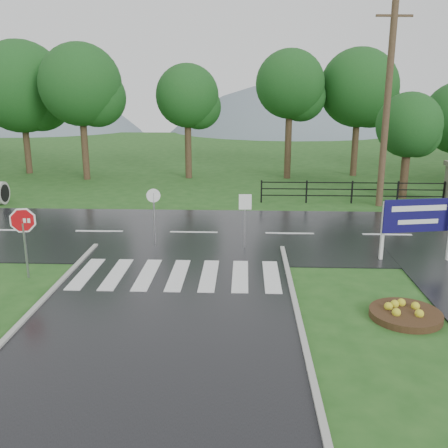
{
  "coord_description": "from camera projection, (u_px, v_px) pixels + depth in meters",
  "views": [
    {
      "loc": [
        2.11,
        -9.97,
        5.83
      ],
      "look_at": [
        1.44,
        6.0,
        1.5
      ],
      "focal_mm": 40.0,
      "sensor_mm": 36.0,
      "label": 1
    }
  ],
  "objects": [
    {
      "name": "reg_sign_small",
      "position": [
        245.0,
        210.0,
        18.43
      ],
      "size": [
        0.47,
        0.06,
        2.11
      ],
      "color": "#939399",
      "rests_on": "ground"
    },
    {
      "name": "ground",
      "position": [
        149.0,
        357.0,
        11.22
      ],
      "size": [
        120.0,
        120.0,
        0.0
      ],
      "primitive_type": "plane",
      "color": "#22501A",
      "rests_on": "ground"
    },
    {
      "name": "utility_pole_east",
      "position": [
        387.0,
        106.0,
        24.48
      ],
      "size": [
        1.77,
        0.33,
        9.94
      ],
      "color": "#473523",
      "rests_on": "ground"
    },
    {
      "name": "entrance_tree_left",
      "position": [
        409.0,
        125.0,
        26.62
      ],
      "size": [
        3.46,
        3.46,
        5.72
      ],
      "color": "#3D2B1C",
      "rests_on": "ground"
    },
    {
      "name": "treeline",
      "position": [
        229.0,
        177.0,
        34.33
      ],
      "size": [
        83.2,
        5.2,
        10.0
      ],
      "color": "#144218",
      "rests_on": "ground"
    },
    {
      "name": "fence_west",
      "position": [
        352.0,
        190.0,
        26.15
      ],
      "size": [
        9.58,
        0.08,
        1.2
      ],
      "color": "black",
      "rests_on": "ground"
    },
    {
      "name": "crosswalk",
      "position": [
        178.0,
        275.0,
        16.03
      ],
      "size": [
        6.5,
        2.8,
        0.02
      ],
      "color": "silver",
      "rests_on": "ground"
    },
    {
      "name": "stop_sign",
      "position": [
        23.0,
        226.0,
        15.51
      ],
      "size": [
        1.05,
        0.28,
        2.43
      ],
      "color": "#939399",
      "rests_on": "ground"
    },
    {
      "name": "hills",
      "position": [
        253.0,
        231.0,
        77.83
      ],
      "size": [
        102.0,
        48.0,
        48.0
      ],
      "color": "slate",
      "rests_on": "ground"
    },
    {
      "name": "flower_bed",
      "position": [
        406.0,
        313.0,
        13.11
      ],
      "size": [
        1.87,
        1.87,
        0.37
      ],
      "color": "#332111",
      "rests_on": "ground"
    },
    {
      "name": "reg_sign_round",
      "position": [
        154.0,
        210.0,
        18.79
      ],
      "size": [
        0.52,
        0.12,
        2.25
      ],
      "color": "#939399",
      "rests_on": "ground"
    },
    {
      "name": "estate_billboard",
      "position": [
        418.0,
        219.0,
        17.14
      ],
      "size": [
        2.5,
        0.54,
        2.22
      ],
      "color": "silver",
      "rests_on": "ground"
    },
    {
      "name": "main_road",
      "position": [
        194.0,
        233.0,
        20.86
      ],
      "size": [
        90.0,
        8.0,
        0.04
      ],
      "primitive_type": "cube",
      "color": "black",
      "rests_on": "ground"
    }
  ]
}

